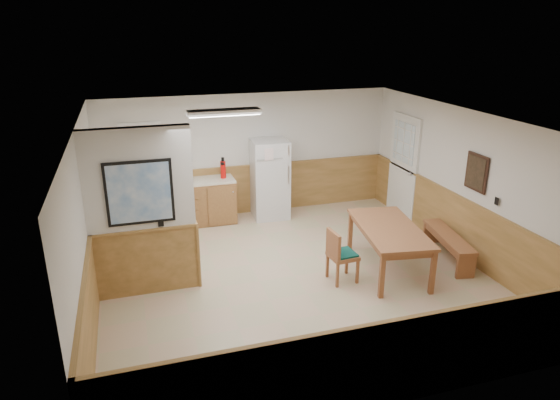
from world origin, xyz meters
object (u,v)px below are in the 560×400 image
object	(u,v)px
refrigerator	(270,179)
fire_extinguisher	(223,169)
dining_chair	(338,252)
dining_table	(389,232)
dining_bench	(448,241)
soap_bottle	(137,180)

from	to	relation	value
refrigerator	fire_extinguisher	size ratio (longest dim) A/B	3.83
dining_chair	dining_table	bearing A→B (deg)	3.23
refrigerator	fire_extinguisher	distance (m)	0.99
dining_chair	dining_bench	bearing A→B (deg)	0.24
refrigerator	dining_bench	bearing A→B (deg)	-47.18
fire_extinguisher	soap_bottle	bearing A→B (deg)	157.98
refrigerator	fire_extinguisher	world-z (taller)	refrigerator
dining_table	dining_bench	world-z (taller)	dining_table
fire_extinguisher	soap_bottle	size ratio (longest dim) A/B	1.83
fire_extinguisher	dining_bench	bearing A→B (deg)	-62.80
dining_chair	soap_bottle	xyz separation A→B (m)	(-2.83, 3.04, 0.52)
dining_table	dining_bench	bearing A→B (deg)	10.95
dining_bench	soap_bottle	xyz separation A→B (m)	(-4.92, 2.88, 0.68)
dining_table	refrigerator	bearing A→B (deg)	121.16
refrigerator	dining_chair	world-z (taller)	refrigerator
dining_bench	soap_bottle	bearing A→B (deg)	160.03
dining_table	fire_extinguisher	size ratio (longest dim) A/B	4.54
dining_bench	soap_bottle	world-z (taller)	soap_bottle
dining_table	soap_bottle	bearing A→B (deg)	151.16
dining_bench	dining_chair	bearing A→B (deg)	-165.28
soap_bottle	fire_extinguisher	bearing A→B (deg)	-0.39
dining_bench	fire_extinguisher	world-z (taller)	fire_extinguisher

